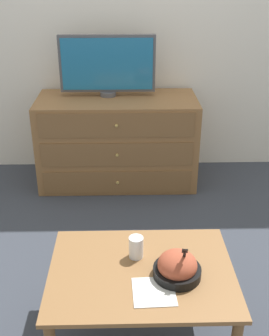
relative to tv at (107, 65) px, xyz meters
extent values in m
plane|color=#383D47|center=(0.18, 0.22, -0.90)|extent=(12.00, 12.00, 0.00)
cube|color=white|center=(0.18, 0.25, 0.40)|extent=(12.00, 0.05, 2.60)
cube|color=olive|center=(0.06, -0.07, -0.57)|extent=(1.19, 0.52, 0.67)
cube|color=brown|center=(0.06, -0.34, -0.79)|extent=(1.09, 0.01, 0.18)
sphere|color=tan|center=(0.06, -0.34, -0.79)|extent=(0.02, 0.02, 0.02)
cube|color=brown|center=(0.06, -0.34, -0.57)|extent=(1.09, 0.01, 0.18)
sphere|color=tan|center=(0.06, -0.34, -0.57)|extent=(0.02, 0.02, 0.02)
cube|color=brown|center=(0.06, -0.34, -0.34)|extent=(1.09, 0.01, 0.18)
sphere|color=tan|center=(0.06, -0.34, -0.34)|extent=(0.02, 0.02, 0.02)
cylinder|color=#515156|center=(0.00, 0.00, -0.21)|extent=(0.12, 0.12, 0.03)
cube|color=#515156|center=(0.00, 0.00, 0.01)|extent=(0.70, 0.04, 0.41)
cube|color=#1E6B9E|center=(0.00, -0.02, 0.01)|extent=(0.66, 0.01, 0.37)
cube|color=olive|center=(0.19, -1.64, -0.53)|extent=(0.80, 0.60, 0.02)
cylinder|color=brown|center=(-0.18, -1.38, -0.72)|extent=(0.04, 0.04, 0.36)
cylinder|color=brown|center=(0.55, -1.38, -0.72)|extent=(0.04, 0.04, 0.36)
cylinder|color=black|center=(0.34, -1.68, -0.50)|extent=(0.20, 0.20, 0.04)
ellipsoid|color=#AD4C33|center=(0.34, -1.68, -0.46)|extent=(0.17, 0.17, 0.12)
cube|color=black|center=(0.36, -1.68, -0.43)|extent=(0.02, 0.08, 0.14)
cube|color=black|center=(0.36, -1.72, -0.36)|extent=(0.03, 0.02, 0.03)
cylinder|color=white|center=(0.17, -1.55, -0.49)|extent=(0.06, 0.06, 0.06)
cylinder|color=white|center=(0.17, -1.55, -0.47)|extent=(0.07, 0.07, 0.10)
cube|color=white|center=(0.23, -1.78, -0.52)|extent=(0.18, 0.18, 0.00)
camera|label=1|loc=(0.12, -3.08, 0.68)|focal=45.00mm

